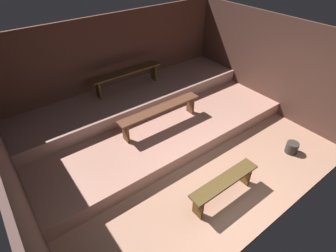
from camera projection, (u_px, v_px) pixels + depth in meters
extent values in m
cube|color=tan|center=(170.00, 145.00, 5.90)|extent=(6.66, 5.17, 0.08)
cube|color=brown|center=(117.00, 62.00, 6.58)|extent=(6.66, 0.06, 2.33)
cube|color=brown|center=(7.00, 163.00, 3.75)|extent=(0.06, 5.17, 2.33)
cube|color=#54342B|center=(264.00, 62.00, 6.60)|extent=(0.06, 5.17, 2.33)
cube|color=tan|center=(152.00, 122.00, 6.25)|extent=(5.86, 2.91, 0.31)
cube|color=#A47D71|center=(134.00, 98.00, 6.57)|extent=(5.86, 1.33, 0.31)
cube|color=brown|center=(225.00, 181.00, 4.43)|extent=(1.41, 0.27, 0.04)
cube|color=brown|center=(198.00, 207.00, 4.29)|extent=(0.05, 0.21, 0.43)
cube|color=brown|center=(245.00, 174.00, 4.85)|extent=(0.05, 0.21, 0.43)
cube|color=brown|center=(160.00, 109.00, 5.63)|extent=(1.99, 0.27, 0.04)
cube|color=brown|center=(126.00, 133.00, 5.35)|extent=(0.05, 0.21, 0.43)
cube|color=brown|center=(190.00, 105.00, 6.19)|extent=(0.05, 0.21, 0.43)
cube|color=brown|center=(127.00, 72.00, 6.37)|extent=(1.81, 0.27, 0.04)
cube|color=#534415|center=(98.00, 90.00, 6.13)|extent=(0.05, 0.21, 0.43)
cube|color=#534415|center=(154.00, 72.00, 6.88)|extent=(0.05, 0.21, 0.43)
cylinder|color=#332D28|center=(292.00, 148.00, 5.58)|extent=(0.25, 0.25, 0.24)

